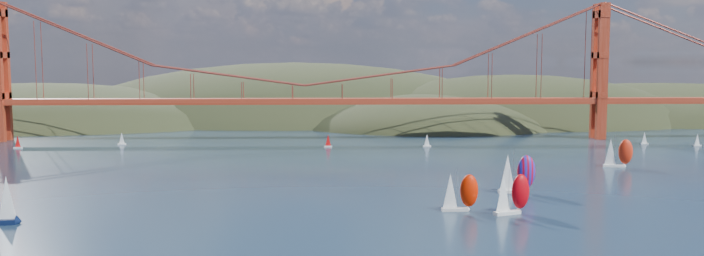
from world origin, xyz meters
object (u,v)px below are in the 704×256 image
at_px(racer_0, 459,191).
at_px(racer_1, 512,193).
at_px(racer_3, 618,152).
at_px(racer_rwb, 516,173).

distance_m(racer_0, racer_1, 10.75).
height_order(racer_1, racer_3, racer_3).
height_order(racer_0, racer_1, racer_1).
bearing_deg(racer_1, racer_0, 142.02).
bearing_deg(racer_1, racer_rwb, 52.08).
distance_m(racer_1, racer_3, 78.78).
bearing_deg(racer_rwb, racer_3, 40.13).
distance_m(racer_3, racer_rwb, 56.80).
bearing_deg(racer_rwb, racer_0, -134.98).
height_order(racer_0, racer_3, racer_3).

